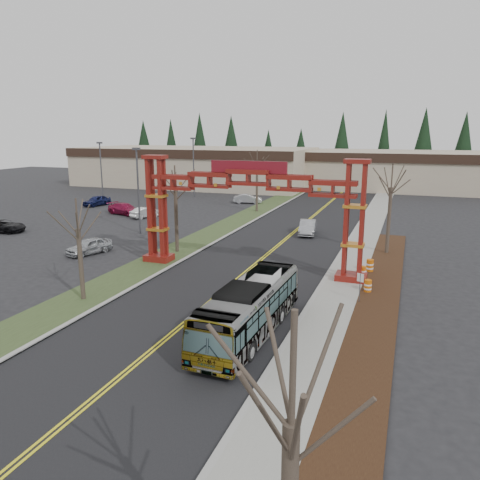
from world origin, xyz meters
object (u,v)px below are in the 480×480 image
at_px(light_pole_mid, 101,168).
at_px(street_sign, 360,282).
at_px(parked_car_mid_b, 97,201).
at_px(barrel_north, 370,266).
at_px(retail_building_west, 196,166).
at_px(bare_tree_median_far, 257,166).
at_px(parked_car_mid_a, 125,209).
at_px(gateway_arch, 248,196).
at_px(light_pole_near, 138,185).
at_px(transit_bus, 250,309).
at_px(bare_tree_median_mid, 175,190).
at_px(bare_tree_right_near, 291,426).
at_px(barrel_mid, 362,273).
at_px(parked_car_near_b, 146,212).
at_px(light_pole_far, 194,163).
at_px(bare_tree_right_far, 391,188).
at_px(parked_car_near_a, 89,246).
at_px(bare_tree_median_near, 78,229).
at_px(parked_car_far_a, 248,199).
at_px(silver_sedan, 308,227).
at_px(parked_car_near_c, 3,226).
at_px(barrel_south, 368,286).
at_px(retail_building_east, 403,170).

distance_m(light_pole_mid, street_sign, 51.88).
height_order(parked_car_mid_b, barrel_north, parked_car_mid_b).
height_order(retail_building_west, bare_tree_median_far, bare_tree_median_far).
relative_size(parked_car_mid_a, light_pole_mid, 0.56).
relative_size(gateway_arch, light_pole_near, 2.00).
relative_size(transit_bus, barrel_north, 10.10).
relative_size(bare_tree_median_mid, bare_tree_right_near, 0.99).
bearing_deg(parked_car_mid_a, barrel_mid, -102.50).
distance_m(parked_car_near_b, street_sign, 36.30).
height_order(light_pole_far, barrel_north, light_pole_far).
height_order(bare_tree_median_mid, barrel_mid, bare_tree_median_mid).
height_order(bare_tree_right_near, bare_tree_right_far, bare_tree_right_far).
bearing_deg(parked_car_mid_a, light_pole_far, 12.26).
bearing_deg(retail_building_west, light_pole_near, -72.05).
xyz_separation_m(bare_tree_right_near, barrel_north, (-0.92, 29.36, -5.31)).
bearing_deg(street_sign, transit_bus, -126.36).
bearing_deg(bare_tree_median_far, street_sign, -61.17).
distance_m(parked_car_near_a, bare_tree_median_near, 12.80).
xyz_separation_m(retail_building_west, street_sign, (39.05, -58.28, -2.33)).
bearing_deg(bare_tree_median_near, parked_car_mid_a, 118.97).
xyz_separation_m(transit_bus, barrel_mid, (4.73, 12.07, -0.98)).
relative_size(parked_car_far_a, bare_tree_median_far, 0.51).
bearing_deg(silver_sedan, parked_car_near_c, -169.90).
height_order(parked_car_near_c, light_pole_mid, light_pole_mid).
height_order(light_pole_mid, light_pole_far, light_pole_far).
bearing_deg(parked_car_near_b, barrel_north, 175.24).
bearing_deg(parked_car_mid_b, parked_car_near_b, -17.09).
bearing_deg(street_sign, barrel_south, 81.30).
relative_size(retail_building_west, bare_tree_right_far, 5.69).
bearing_deg(retail_building_east, light_pole_near, -115.69).
height_order(silver_sedan, parked_car_far_a, silver_sedan).
height_order(light_pole_mid, street_sign, light_pole_mid).
height_order(parked_car_near_a, parked_car_mid_b, parked_car_mid_b).
distance_m(retail_building_east, parked_car_near_a, 66.90).
bearing_deg(bare_tree_right_near, transit_bus, 111.42).
bearing_deg(parked_car_mid_b, bare_tree_right_far, -9.26).
bearing_deg(parked_car_near_a, parked_car_near_b, 123.71).
distance_m(gateway_arch, barrel_north, 10.96).
distance_m(gateway_arch, bare_tree_median_near, 12.77).
bearing_deg(bare_tree_right_near, parked_car_far_a, 109.84).
bearing_deg(parked_car_near_c, retail_building_west, -8.93).
bearing_deg(parked_car_near_a, bare_tree_median_far, 93.41).
relative_size(parked_car_mid_b, light_pole_far, 0.46).
bearing_deg(transit_bus, parked_car_near_a, 151.53).
distance_m(parked_car_far_a, bare_tree_right_near, 64.00).
bearing_deg(light_pole_mid, bare_tree_median_near, -55.60).
bearing_deg(silver_sedan, bare_tree_median_near, -119.32).
relative_size(parked_car_near_a, barrel_mid, 4.26).
bearing_deg(street_sign, parked_car_near_a, 169.85).
bearing_deg(gateway_arch, retail_building_east, 80.83).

